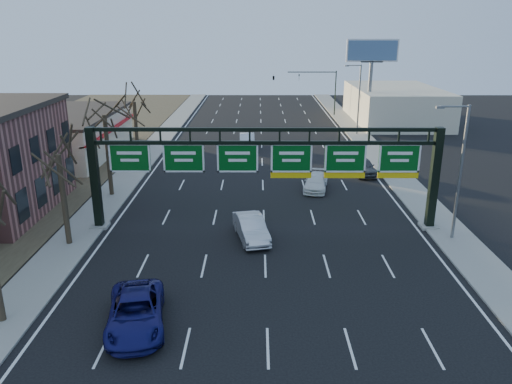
{
  "coord_description": "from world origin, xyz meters",
  "views": [
    {
      "loc": [
        -0.45,
        -24.87,
        13.59
      ],
      "look_at": [
        -0.57,
        6.35,
        3.2
      ],
      "focal_mm": 35.0,
      "sensor_mm": 36.0,
      "label": 1
    }
  ],
  "objects_px": {
    "car_silver_sedan": "(251,228)",
    "car_white_wagon": "(316,182)",
    "sign_gantry": "(267,165)",
    "car_blue_suv": "(136,312)"
  },
  "relations": [
    {
      "from": "car_white_wagon",
      "to": "car_blue_suv",
      "type": "bearing_deg",
      "value": -106.4
    },
    {
      "from": "car_blue_suv",
      "to": "car_white_wagon",
      "type": "height_order",
      "value": "car_blue_suv"
    },
    {
      "from": "sign_gantry",
      "to": "car_silver_sedan",
      "type": "height_order",
      "value": "sign_gantry"
    },
    {
      "from": "sign_gantry",
      "to": "car_white_wagon",
      "type": "relative_size",
      "value": 5.29
    },
    {
      "from": "car_silver_sedan",
      "to": "car_white_wagon",
      "type": "xyz_separation_m",
      "value": [
        5.52,
        10.75,
        -0.12
      ]
    },
    {
      "from": "sign_gantry",
      "to": "car_white_wagon",
      "type": "height_order",
      "value": "sign_gantry"
    },
    {
      "from": "sign_gantry",
      "to": "car_blue_suv",
      "type": "distance_m",
      "value": 14.44
    },
    {
      "from": "car_silver_sedan",
      "to": "car_white_wagon",
      "type": "bearing_deg",
      "value": 49.27
    },
    {
      "from": "car_blue_suv",
      "to": "car_white_wagon",
      "type": "bearing_deg",
      "value": 52.71
    },
    {
      "from": "car_silver_sedan",
      "to": "car_white_wagon",
      "type": "height_order",
      "value": "car_silver_sedan"
    }
  ]
}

